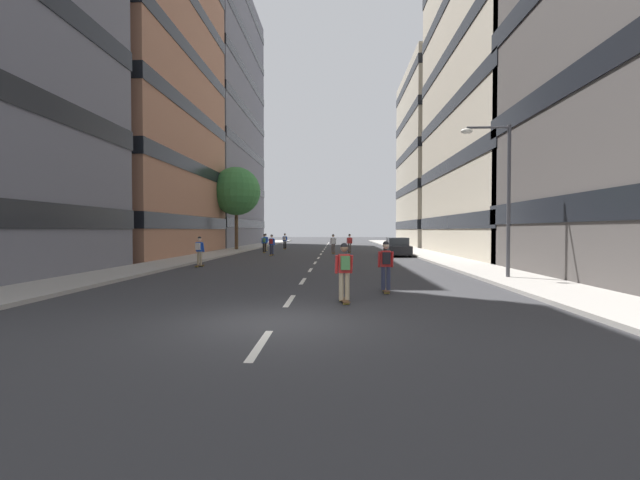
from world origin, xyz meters
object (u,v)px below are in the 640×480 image
Objects in this scene: skater_1 at (264,242)px; skater_5 at (199,249)px; skater_3 at (272,243)px; skater_8 at (333,243)px; skater_0 at (386,263)px; skater_7 at (350,242)px; skater_4 at (266,241)px; skater_2 at (344,269)px; streetlamp_right at (500,184)px; parked_car_near at (397,248)px; skater_6 at (285,240)px; street_tree_near at (236,191)px.

skater_1 and skater_5 have the same top height.
skater_8 is at bearing 29.76° from skater_3.
skater_0 is 1.00× the size of skater_7.
skater_3 and skater_4 have the same top height.
skater_5 is (-8.26, 12.05, 0.00)m from skater_2.
skater_7 is at bearing 34.07° from skater_3.
skater_8 is at bearing 110.11° from streetlamp_right.
parked_car_near is 2.47× the size of skater_2.
skater_4 is (-1.86, 8.01, -0.03)m from skater_3.
skater_8 is at bearing 94.85° from skater_0.
skater_6 is 10.46m from skater_8.
skater_6 is 1.00× the size of skater_8.
parked_car_near is 2.47× the size of skater_0.
skater_0 is at bearing -98.97° from parked_car_near.
street_tree_near reaches higher than skater_6.
street_tree_near is 4.82× the size of skater_0.
skater_7 is (6.67, 4.51, -0.03)m from skater_3.
skater_5 is at bearing -92.03° from skater_4.
skater_2 is 1.00× the size of skater_4.
skater_0 is 1.00× the size of skater_4.
skater_2 is 14.61m from skater_5.
parked_car_near is 17.21m from streetlamp_right.
skater_4 is 9.22m from skater_7.
streetlamp_right is 22.59m from skater_7.
skater_2 is 1.00× the size of skater_6.
skater_2 is 1.00× the size of skater_7.
skater_2 and skater_7 have the same top height.
skater_3 is (-12.49, 17.09, -3.12)m from streetlamp_right.
skater_7 is (-3.78, 4.86, 0.29)m from parked_car_near.
street_tree_near is 12.72m from skater_8.
skater_5 is (-1.19, -15.36, 0.00)m from skater_1.
skater_5 is at bearing 124.44° from skater_2.
streetlamp_right is 7.31m from skater_0.
skater_7 is (8.53, -3.49, 0.00)m from skater_4.
skater_5 is at bearing 134.43° from skater_0.
streetlamp_right is 21.40m from skater_3.
skater_3 is (-10.45, 0.35, 0.32)m from parked_car_near.
skater_2 and skater_6 have the same top height.
skater_1 is 1.00× the size of skater_8.
skater_0 is 1.00× the size of skater_2.
skater_0 is 26.68m from skater_1.
skater_0 is 33.73m from skater_6.
parked_car_near is 23.30m from skater_2.
skater_3 and skater_8 have the same top height.
streetlamp_right is at bearing 36.62° from skater_0.
skater_1 reaches higher than parked_car_near.
parked_car_near is 2.47× the size of skater_5.
skater_3 is (5.01, -8.56, -5.16)m from street_tree_near.
skater_0 is 13.89m from skater_5.
parked_car_near is at bearing -31.89° from skater_8.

